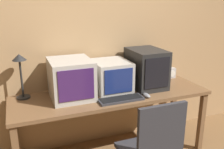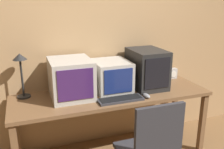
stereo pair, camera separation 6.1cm
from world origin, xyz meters
name	(u,v)px [view 1 (the left image)]	position (x,y,z in m)	size (l,w,h in m)	color
wall_back	(99,34)	(0.00, 1.51, 1.30)	(8.00, 0.08, 2.60)	tan
desk	(112,100)	(0.00, 1.13, 0.66)	(2.05, 0.64, 0.73)	brown
monitor_left	(71,79)	(-0.41, 1.20, 0.93)	(0.41, 0.47, 0.39)	#B7B2A8
monitor_center	(111,76)	(0.03, 1.22, 0.90)	(0.37, 0.42, 0.33)	#B7B2A8
monitor_right	(146,68)	(0.44, 1.20, 0.94)	(0.35, 0.47, 0.42)	black
keyboard_main	(121,99)	(0.02, 0.93, 0.74)	(0.45, 0.15, 0.03)	#333338
mouse_near_keyboard	(147,95)	(0.29, 0.92, 0.75)	(0.06, 0.12, 0.04)	gray
desk_clock	(171,73)	(0.88, 1.37, 0.79)	(0.11, 0.07, 0.13)	#B7B2AD
desk_lamp	(20,67)	(-0.87, 1.35, 1.06)	(0.14, 0.14, 0.45)	black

